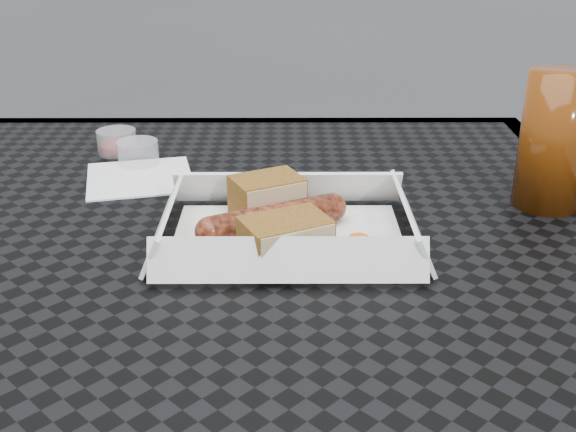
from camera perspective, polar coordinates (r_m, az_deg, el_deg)
The scene contains 10 objects.
patio_table at distance 0.75m, azimuth -4.47°, elevation -6.62°, with size 0.80×0.80×0.74m.
food_tray at distance 0.70m, azimuth -0.00°, elevation -1.76°, with size 0.22×0.15×0.00m, color white.
bratwurst at distance 0.70m, azimuth -1.17°, elevation -0.25°, with size 0.15×0.09×0.03m.
bread_near at distance 0.73m, azimuth -1.67°, elevation 1.50°, with size 0.07×0.05×0.04m, color brown.
bread_far at distance 0.65m, azimuth -0.20°, elevation -1.82°, with size 0.08×0.05×0.04m, color brown.
veg_garnish at distance 0.67m, azimuth 6.00°, elevation -2.61°, with size 0.03×0.03×0.00m.
napkin at distance 0.87m, azimuth -11.64°, elevation 2.98°, with size 0.12×0.12×0.00m, color white.
condiment_cup_sauce at distance 0.96m, azimuth -13.37°, elevation 5.74°, with size 0.05×0.05×0.03m, color maroon.
condiment_cup_empty at distance 0.91m, azimuth -11.76°, elevation 4.90°, with size 0.05×0.05×0.03m, color silver.
drink_glass at distance 0.80m, azimuth 20.29°, elevation 5.65°, with size 0.07×0.07×0.15m, color #5B2707.
Camera 1 is at (0.06, -0.64, 1.05)m, focal length 45.00 mm.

